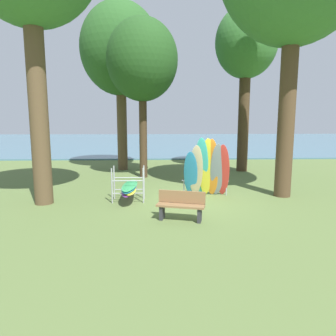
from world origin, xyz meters
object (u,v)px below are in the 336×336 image
park_bench (181,205)px  tree_far_left_back (142,61)px  tree_mid_behind (246,46)px  tree_far_right_back (120,50)px  leaning_board_pile (207,170)px  board_storage_rack (129,187)px

park_bench → tree_far_left_back: bearing=101.1°
tree_mid_behind → tree_far_right_back: 6.90m
tree_far_right_back → leaning_board_pile: (3.87, -6.66, -5.66)m
park_bench → leaning_board_pile: bearing=66.5°
board_storage_rack → park_bench: (1.70, -2.24, -0.04)m
tree_mid_behind → tree_far_right_back: (-6.85, 0.74, -0.13)m
park_bench → tree_mid_behind: bearing=64.2°
tree_far_left_back → park_bench: (1.36, -6.92, -5.27)m
tree_far_left_back → park_bench: tree_far_left_back is taller
board_storage_rack → tree_far_left_back: bearing=85.9°
tree_mid_behind → tree_far_left_back: 5.93m
tree_far_right_back → leaning_board_pile: size_ratio=4.08×
tree_far_left_back → park_bench: 8.80m
tree_mid_behind → leaning_board_pile: (-2.99, -5.92, -5.80)m
board_storage_rack → park_bench: size_ratio=1.46×
tree_far_right_back → park_bench: size_ratio=6.39×
board_storage_rack → tree_mid_behind: bearing=47.6°
tree_far_left_back → tree_far_right_back: 2.99m
tree_far_left_back → leaning_board_pile: 6.76m
tree_mid_behind → park_bench: (-4.19, -8.68, -6.39)m
tree_far_right_back → park_bench: (2.67, -9.42, -6.26)m
tree_far_left_back → leaning_board_pile: size_ratio=3.39×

